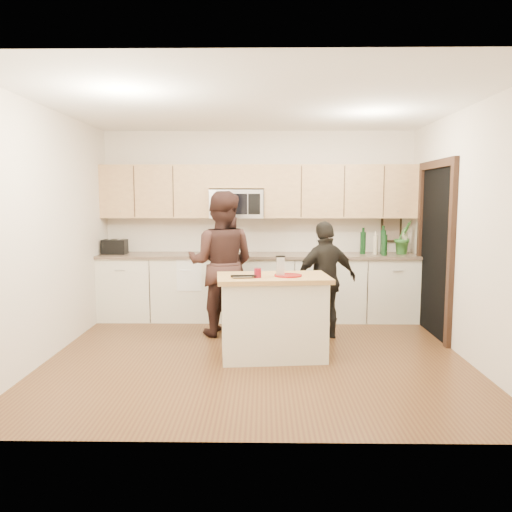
{
  "coord_description": "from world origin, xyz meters",
  "views": [
    {
      "loc": [
        0.07,
        -5.37,
        1.73
      ],
      "look_at": [
        -0.01,
        0.35,
        1.07
      ],
      "focal_mm": 35.0,
      "sensor_mm": 36.0,
      "label": 1
    }
  ],
  "objects_px": {
    "island": "(273,316)",
    "woman_left": "(225,275)",
    "toaster": "(115,247)",
    "woman_right": "(325,280)",
    "woman_center": "(221,264)"
  },
  "relations": [
    {
      "from": "island",
      "to": "woman_left",
      "type": "xyz_separation_m",
      "value": [
        -0.6,
        1.02,
        0.29
      ]
    },
    {
      "from": "toaster",
      "to": "woman_right",
      "type": "height_order",
      "value": "woman_right"
    },
    {
      "from": "island",
      "to": "woman_right",
      "type": "bearing_deg",
      "value": 43.57
    },
    {
      "from": "toaster",
      "to": "woman_right",
      "type": "bearing_deg",
      "value": -18.41
    },
    {
      "from": "toaster",
      "to": "woman_right",
      "type": "xyz_separation_m",
      "value": [
        2.89,
        -0.96,
        -0.32
      ]
    },
    {
      "from": "island",
      "to": "woman_center",
      "type": "xyz_separation_m",
      "value": [
        -0.64,
        0.9,
        0.45
      ]
    },
    {
      "from": "woman_center",
      "to": "woman_right",
      "type": "distance_m",
      "value": 1.31
    },
    {
      "from": "toaster",
      "to": "woman_center",
      "type": "xyz_separation_m",
      "value": [
        1.59,
        -0.82,
        -0.13
      ]
    },
    {
      "from": "woman_left",
      "to": "woman_center",
      "type": "relative_size",
      "value": 0.82
    },
    {
      "from": "island",
      "to": "woman_center",
      "type": "height_order",
      "value": "woman_center"
    },
    {
      "from": "toaster",
      "to": "woman_left",
      "type": "xyz_separation_m",
      "value": [
        1.63,
        -0.71,
        -0.3
      ]
    },
    {
      "from": "woman_center",
      "to": "woman_right",
      "type": "bearing_deg",
      "value": -177.68
    },
    {
      "from": "woman_left",
      "to": "woman_center",
      "type": "bearing_deg",
      "value": 94.73
    },
    {
      "from": "woman_right",
      "to": "woman_center",
      "type": "bearing_deg",
      "value": -29.42
    },
    {
      "from": "woman_center",
      "to": "toaster",
      "type": "bearing_deg",
      "value": -19.03
    }
  ]
}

